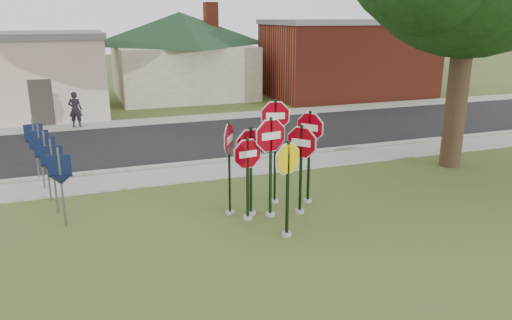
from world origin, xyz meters
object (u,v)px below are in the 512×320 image
object	(u,v)px
stop_sign_yellow	(288,177)
pedestrian	(75,109)
stop_sign_left	(248,168)
stop_sign_center	(271,152)

from	to	relation	value
stop_sign_yellow	pedestrian	world-z (taller)	stop_sign_yellow
stop_sign_left	pedestrian	distance (m)	13.33
stop_sign_yellow	stop_sign_left	bearing A→B (deg)	113.06
stop_sign_left	pedestrian	size ratio (longest dim) A/B	1.37
stop_sign_center	stop_sign_left	size ratio (longest dim) A/B	1.21
stop_sign_left	stop_sign_center	bearing A→B (deg)	0.57
stop_sign_center	stop_sign_left	xyz separation A→B (m)	(-0.61, -0.01, -0.37)
stop_sign_yellow	stop_sign_left	world-z (taller)	stop_sign_yellow
pedestrian	stop_sign_yellow	bearing A→B (deg)	120.93
stop_sign_yellow	stop_sign_left	distance (m)	1.38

